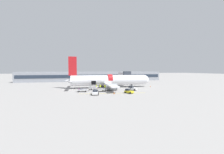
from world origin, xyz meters
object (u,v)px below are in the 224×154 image
Objects in this scene: baggage_cart_queued at (82,90)px; suitcase_on_tarmac_upright at (95,90)px; ground_crew_loader_b at (100,87)px; ground_crew_loader_a at (105,87)px; baggage_tug_lead at (132,88)px; airplane at (109,80)px; ground_crew_driver at (96,87)px; baggage_tug_mid at (95,92)px; ground_crew_supervisor at (105,87)px; suitcase_on_tarmac_spare at (100,89)px; baggage_cart_empty at (101,90)px; baggage_cart_loading at (93,88)px; baggage_tug_rear at (129,91)px.

suitcase_on_tarmac_upright is at bearing 9.39° from baggage_cart_queued.
baggage_cart_queued is 2.24× the size of ground_crew_loader_b.
baggage_tug_lead is at bearing -27.11° from ground_crew_loader_a.
airplane is 20.53× the size of ground_crew_driver.
baggage_tug_mid is 5.13× the size of suitcase_on_tarmac_upright.
baggage_cart_queued is at bearing -170.61° from suitcase_on_tarmac_upright.
ground_crew_supervisor is (-0.02, -1.20, -0.00)m from ground_crew_loader_a.
suitcase_on_tarmac_spare is (-4.29, -6.30, -2.64)m from airplane.
baggage_cart_empty is 1.93× the size of ground_crew_loader_b.
baggage_tug_mid is at bearing -115.61° from airplane.
ground_crew_loader_a is (-8.96, 4.59, 0.24)m from baggage_tug_lead.
airplane reaches higher than suitcase_on_tarmac_upright.
ground_crew_supervisor is (4.32, -0.13, 0.33)m from baggage_cart_loading.
ground_crew_loader_a is at bearing 41.05° from suitcase_on_tarmac_upright.
baggage_tug_rear is 12.66m from ground_crew_loader_b.
baggage_cart_loading reaches higher than suitcase_on_tarmac_spare.
baggage_tug_mid reaches higher than baggage_cart_queued.
ground_crew_supervisor is at bearing -113.64° from airplane.
airplane reaches higher than ground_crew_loader_b.
ground_crew_supervisor is 2.26m from suitcase_on_tarmac_spare.
ground_crew_loader_b reaches higher than baggage_cart_queued.
airplane reaches higher than baggage_tug_mid.
baggage_tug_rear is 15.03m from baggage_cart_queued.
airplane is 6.18m from ground_crew_supervisor.
baggage_tug_lead is at bearing -4.72° from suitcase_on_tarmac_upright.
airplane reaches higher than baggage_tug_rear.
ground_crew_driver is at bearing 105.78° from suitcase_on_tarmac_spare.
baggage_tug_rear is at bearing -54.97° from ground_crew_loader_b.
baggage_tug_lead is at bearing 3.52° from baggage_cart_empty.
airplane reaches higher than ground_crew_supervisor.
ground_crew_loader_b is at bearing 125.03° from baggage_tug_rear.
ground_crew_loader_a is (-5.62, 10.29, 0.32)m from baggage_tug_rear.
airplane is 8.35× the size of baggage_cart_queued.
baggage_tug_rear is at bearing -42.82° from baggage_cart_loading.
baggage_tug_mid is 8.52m from suitcase_on_tarmac_spare.
suitcase_on_tarmac_spare is (-1.94, -0.94, -0.67)m from ground_crew_supervisor.
baggage_cart_empty is 2.00× the size of ground_crew_loader_a.
suitcase_on_tarmac_spare is at bearing -98.08° from ground_crew_loader_b.
baggage_tug_rear is 4.50× the size of suitcase_on_tarmac_upright.
baggage_tug_lead is 0.88× the size of baggage_cart_loading.
baggage_tug_rear is 4.95× the size of suitcase_on_tarmac_spare.
baggage_cart_empty is (2.27, -4.19, -0.03)m from baggage_cart_loading.
suitcase_on_tarmac_spare is (2.61, 8.10, -0.37)m from baggage_tug_mid.
ground_crew_loader_b is 2.06m from ground_crew_supervisor.
airplane is 19.52× the size of ground_crew_supervisor.
baggage_tug_lead is at bearing -1.33° from baggage_cart_queued.
suitcase_on_tarmac_upright is at bearing 138.38° from baggage_cart_empty.
baggage_tug_lead is 13.15m from ground_crew_driver.
ground_crew_driver is 3.70m from ground_crew_supervisor.
airplane is 10.66m from baggage_cart_empty.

